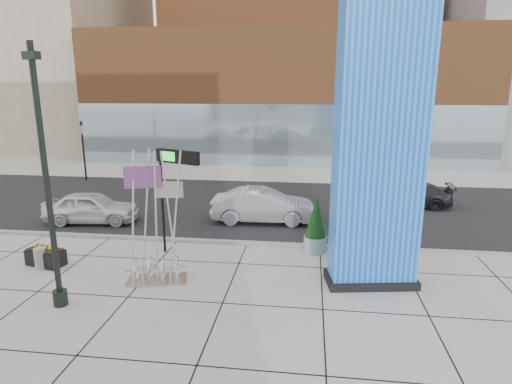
# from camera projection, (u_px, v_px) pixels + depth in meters

# --- Properties ---
(ground) EXTENTS (160.00, 160.00, 0.00)m
(ground) POSITION_uv_depth(u_px,v_px,m) (199.00, 286.00, 14.00)
(ground) COLOR #9E9991
(ground) RESTS_ON ground
(street_asphalt) EXTENTS (80.00, 12.00, 0.02)m
(street_asphalt) POSITION_uv_depth(u_px,v_px,m) (245.00, 205.00, 23.62)
(street_asphalt) COLOR black
(street_asphalt) RESTS_ON ground
(curb_edge) EXTENTS (80.00, 0.30, 0.12)m
(curb_edge) POSITION_uv_depth(u_px,v_px,m) (223.00, 242.00, 17.83)
(curb_edge) COLOR gray
(curb_edge) RESTS_ON ground
(tower_podium) EXTENTS (34.00, 10.00, 11.00)m
(tower_podium) POSITION_uv_depth(u_px,v_px,m) (284.00, 96.00, 38.56)
(tower_podium) COLOR brown
(tower_podium) RESTS_ON ground
(tower_glass_front) EXTENTS (34.00, 0.60, 5.00)m
(tower_glass_front) POSITION_uv_depth(u_px,v_px,m) (280.00, 136.00, 34.65)
(tower_glass_front) COLOR #8CA5B2
(tower_glass_front) RESTS_ON ground
(blue_pylon) EXTENTS (3.07, 1.74, 9.67)m
(blue_pylon) POSITION_uv_depth(u_px,v_px,m) (380.00, 143.00, 13.11)
(blue_pylon) COLOR blue
(blue_pylon) RESTS_ON ground
(lamp_post) EXTENTS (0.51, 0.41, 7.53)m
(lamp_post) POSITION_uv_depth(u_px,v_px,m) (49.00, 206.00, 12.08)
(lamp_post) COLOR black
(lamp_post) RESTS_ON ground
(public_art_sculpture) EXTENTS (2.13, 1.37, 4.47)m
(public_art_sculpture) POSITION_uv_depth(u_px,v_px,m) (156.00, 248.00, 14.14)
(public_art_sculpture) COLOR silver
(public_art_sculpture) RESTS_ON ground
(concrete_bollard) EXTENTS (0.39, 0.39, 0.76)m
(concrete_bollard) POSITION_uv_depth(u_px,v_px,m) (40.00, 258.00, 15.30)
(concrete_bollard) COLOR gray
(concrete_bollard) RESTS_ON ground
(overhead_street_sign) EXTENTS (1.84, 0.96, 4.12)m
(overhead_street_sign) POSITION_uv_depth(u_px,v_px,m) (178.00, 164.00, 16.01)
(overhead_street_sign) COLOR black
(overhead_street_sign) RESTS_ON ground
(round_planter_east) EXTENTS (1.11, 1.11, 2.78)m
(round_planter_east) POSITION_uv_depth(u_px,v_px,m) (401.00, 223.00, 16.29)
(round_planter_east) COLOR #7EAAA9
(round_planter_east) RESTS_ON ground
(round_planter_mid) EXTENTS (1.00, 1.00, 2.51)m
(round_planter_mid) POSITION_uv_depth(u_px,v_px,m) (354.00, 229.00, 15.93)
(round_planter_mid) COLOR #7EAAA9
(round_planter_mid) RESTS_ON ground
(round_planter_west) EXTENTS (0.91, 0.91, 2.27)m
(round_planter_west) POSITION_uv_depth(u_px,v_px,m) (316.00, 225.00, 16.74)
(round_planter_west) COLOR #7EAAA9
(round_planter_west) RESTS_ON ground
(box_planter_north) EXTENTS (1.49, 1.01, 0.75)m
(box_planter_north) POSITION_uv_depth(u_px,v_px,m) (46.00, 256.00, 15.61)
(box_planter_north) COLOR black
(box_planter_north) RESTS_ON ground
(car_white_west) EXTENTS (4.53, 2.22, 1.49)m
(car_white_west) POSITION_uv_depth(u_px,v_px,m) (91.00, 208.00, 20.39)
(car_white_west) COLOR silver
(car_white_west) RESTS_ON ground
(car_silver_mid) EXTENTS (4.97, 1.92, 1.61)m
(car_silver_mid) POSITION_uv_depth(u_px,v_px,m) (263.00, 206.00, 20.47)
(car_silver_mid) COLOR #B0B2B8
(car_silver_mid) RESTS_ON ground
(car_dark_east) EXTENTS (4.64, 2.24, 1.30)m
(car_dark_east) POSITION_uv_depth(u_px,v_px,m) (408.00, 194.00, 23.28)
(car_dark_east) COLOR black
(car_dark_east) RESTS_ON ground
(traffic_signal) EXTENTS (0.15, 0.18, 4.10)m
(traffic_signal) POSITION_uv_depth(u_px,v_px,m) (83.00, 147.00, 29.36)
(traffic_signal) COLOR black
(traffic_signal) RESTS_ON ground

